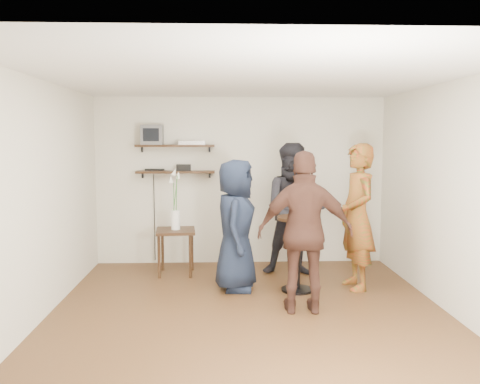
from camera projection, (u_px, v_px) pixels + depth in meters
name	position (u px, v px, depth m)	size (l,w,h in m)	color
room	(250.00, 200.00, 5.48)	(4.58, 5.08, 2.68)	#422515
shelf_upper	(175.00, 146.00, 7.74)	(1.20, 0.25, 0.04)	black
shelf_lower	(176.00, 172.00, 7.79)	(1.20, 0.25, 0.04)	black
crt_monitor	(152.00, 135.00, 7.71)	(0.32, 0.30, 0.30)	#59595B
dvd_deck	(192.00, 143.00, 7.75)	(0.40, 0.24, 0.06)	silver
radio	(184.00, 168.00, 7.78)	(0.22, 0.10, 0.10)	black
power_strip	(155.00, 170.00, 7.82)	(0.30, 0.05, 0.03)	black
side_table	(176.00, 237.00, 7.32)	(0.59, 0.59, 0.66)	black
vase_lilies	(175.00, 210.00, 7.28)	(0.19, 0.19, 0.90)	white
drinks_table	(298.00, 243.00, 6.50)	(0.53, 0.53, 0.97)	black
wine_glass_fl	(293.00, 206.00, 6.42)	(0.07, 0.07, 0.20)	silver
wine_glass_fr	(304.00, 207.00, 6.41)	(0.07, 0.07, 0.20)	silver
wine_glass_bl	(296.00, 205.00, 6.52)	(0.07, 0.07, 0.21)	silver
wine_glass_br	(300.00, 205.00, 6.47)	(0.07, 0.07, 0.21)	silver
person_plaid	(357.00, 217.00, 6.59)	(0.69, 0.45, 1.90)	red
person_dark	(295.00, 210.00, 7.26)	(0.92, 0.72, 1.90)	black
person_navy	(236.00, 225.00, 6.54)	(0.83, 0.54, 1.70)	black
person_brown	(305.00, 233.00, 5.67)	(1.07, 0.45, 1.83)	#42251C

